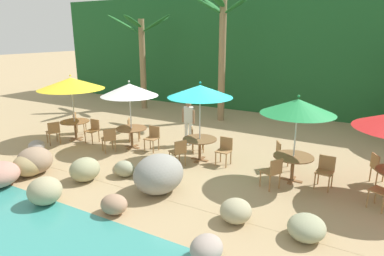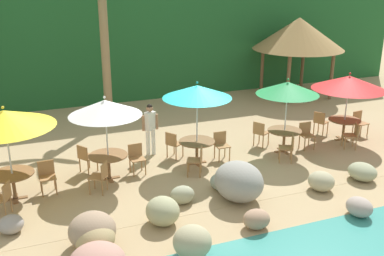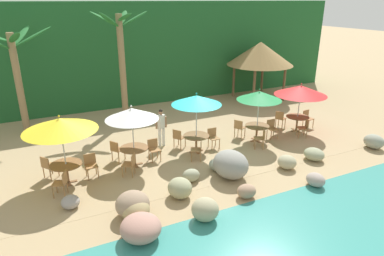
{
  "view_description": "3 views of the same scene",
  "coord_description": "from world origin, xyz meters",
  "px_view_note": "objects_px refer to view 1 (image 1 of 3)",
  "views": [
    {
      "loc": [
        4.78,
        -8.87,
        4.02
      ],
      "look_at": [
        -0.51,
        0.46,
        0.98
      ],
      "focal_mm": 31.39,
      "sensor_mm": 36.0,
      "label": 1
    },
    {
      "loc": [
        -4.96,
        -11.77,
        5.67
      ],
      "look_at": [
        -0.27,
        0.19,
        1.19
      ],
      "focal_mm": 42.73,
      "sensor_mm": 36.0,
      "label": 2
    },
    {
      "loc": [
        -6.0,
        -11.68,
        6.12
      ],
      "look_at": [
        -0.18,
        0.47,
        1.0
      ],
      "focal_mm": 31.9,
      "sensor_mm": 36.0,
      "label": 3
    }
  ],
  "objects_px": {
    "chair_yellow_inland": "(78,121)",
    "waiter_in_white": "(188,119)",
    "chair_yellow_left": "(53,131)",
    "chair_white_left": "(109,138)",
    "chair_green_inland": "(282,153)",
    "palm_tree_nearest": "(142,46)",
    "umbrella_white": "(129,90)",
    "dining_table_white": "(131,131)",
    "chair_white_inland": "(132,128)",
    "umbrella_green": "(298,107)",
    "dining_table_green": "(293,160)",
    "chair_red_inland": "(378,167)",
    "dining_table_teal": "(200,142)",
    "umbrella_yellow": "(71,83)",
    "chair_teal_inland": "(195,138)",
    "chair_green_left": "(273,171)",
    "palm_tree_second": "(222,42)",
    "chair_white_seaward": "(153,137)",
    "umbrella_teal": "(200,91)",
    "chair_teal_seaward": "(225,149)",
    "dining_table_yellow": "(75,124)",
    "chair_yellow_seaward": "(93,129)",
    "chair_teal_left": "(179,151)"
  },
  "relations": [
    {
      "from": "chair_red_inland",
      "to": "palm_tree_nearest",
      "type": "distance_m",
      "value": 12.8
    },
    {
      "from": "chair_yellow_inland",
      "to": "umbrella_white",
      "type": "xyz_separation_m",
      "value": [
        3.1,
        -0.32,
        1.61
      ]
    },
    {
      "from": "umbrella_yellow",
      "to": "chair_white_inland",
      "type": "xyz_separation_m",
      "value": [
        2.0,
        0.98,
        -1.69
      ]
    },
    {
      "from": "chair_yellow_left",
      "to": "umbrella_teal",
      "type": "height_order",
      "value": "umbrella_teal"
    },
    {
      "from": "chair_white_seaward",
      "to": "umbrella_teal",
      "type": "relative_size",
      "value": 0.34
    },
    {
      "from": "dining_table_green",
      "to": "chair_white_inland",
      "type": "bearing_deg",
      "value": 173.75
    },
    {
      "from": "chair_teal_seaward",
      "to": "dining_table_yellow",
      "type": "bearing_deg",
      "value": -175.32
    },
    {
      "from": "chair_white_seaward",
      "to": "waiter_in_white",
      "type": "height_order",
      "value": "waiter_in_white"
    },
    {
      "from": "chair_teal_seaward",
      "to": "umbrella_green",
      "type": "distance_m",
      "value": 2.72
    },
    {
      "from": "dining_table_green",
      "to": "waiter_in_white",
      "type": "height_order",
      "value": "waiter_in_white"
    },
    {
      "from": "dining_table_white",
      "to": "chair_red_inland",
      "type": "bearing_deg",
      "value": 6.45
    },
    {
      "from": "umbrella_white",
      "to": "dining_table_white",
      "type": "height_order",
      "value": "umbrella_white"
    },
    {
      "from": "umbrella_teal",
      "to": "chair_teal_seaward",
      "type": "height_order",
      "value": "umbrella_teal"
    },
    {
      "from": "chair_white_inland",
      "to": "umbrella_green",
      "type": "bearing_deg",
      "value": -6.25
    },
    {
      "from": "umbrella_yellow",
      "to": "chair_green_left",
      "type": "bearing_deg",
      "value": -3.55
    },
    {
      "from": "chair_yellow_inland",
      "to": "chair_yellow_left",
      "type": "bearing_deg",
      "value": -77.45
    },
    {
      "from": "chair_white_left",
      "to": "dining_table_green",
      "type": "distance_m",
      "value": 6.17
    },
    {
      "from": "chair_yellow_left",
      "to": "chair_white_left",
      "type": "relative_size",
      "value": 1.0
    },
    {
      "from": "chair_green_left",
      "to": "chair_red_inland",
      "type": "bearing_deg",
      "value": 35.14
    },
    {
      "from": "chair_yellow_seaward",
      "to": "umbrella_yellow",
      "type": "bearing_deg",
      "value": -172.63
    },
    {
      "from": "chair_yellow_seaward",
      "to": "chair_yellow_left",
      "type": "xyz_separation_m",
      "value": [
        -1.09,
        -0.93,
        0.0
      ]
    },
    {
      "from": "chair_white_inland",
      "to": "chair_red_inland",
      "type": "height_order",
      "value": "same"
    },
    {
      "from": "umbrella_white",
      "to": "chair_red_inland",
      "type": "relative_size",
      "value": 2.82
    },
    {
      "from": "umbrella_white",
      "to": "dining_table_yellow",
      "type": "bearing_deg",
      "value": -172.86
    },
    {
      "from": "umbrella_teal",
      "to": "chair_white_left",
      "type": "bearing_deg",
      "value": -164.22
    },
    {
      "from": "dining_table_yellow",
      "to": "chair_white_left",
      "type": "xyz_separation_m",
      "value": [
        2.17,
        -0.46,
        -0.1
      ]
    },
    {
      "from": "umbrella_teal",
      "to": "palm_tree_second",
      "type": "relative_size",
      "value": 0.46
    },
    {
      "from": "chair_white_inland",
      "to": "palm_tree_second",
      "type": "xyz_separation_m",
      "value": [
        1.63,
        4.59,
        3.12
      ]
    },
    {
      "from": "chair_green_inland",
      "to": "palm_tree_nearest",
      "type": "xyz_separation_m",
      "value": [
        -8.98,
        4.93,
        2.83
      ]
    },
    {
      "from": "chair_yellow_seaward",
      "to": "umbrella_white",
      "type": "bearing_deg",
      "value": 7.02
    },
    {
      "from": "umbrella_yellow",
      "to": "chair_yellow_seaward",
      "type": "xyz_separation_m",
      "value": [
        0.85,
        0.11,
        -1.69
      ]
    },
    {
      "from": "dining_table_white",
      "to": "chair_teal_left",
      "type": "xyz_separation_m",
      "value": [
        2.43,
        -0.7,
        -0.1
      ]
    },
    {
      "from": "umbrella_green",
      "to": "dining_table_yellow",
      "type": "bearing_deg",
      "value": -177.96
    },
    {
      "from": "chair_teal_seaward",
      "to": "palm_tree_second",
      "type": "bearing_deg",
      "value": 116.18
    },
    {
      "from": "dining_table_yellow",
      "to": "chair_yellow_seaward",
      "type": "height_order",
      "value": "chair_yellow_seaward"
    },
    {
      "from": "chair_yellow_inland",
      "to": "chair_red_inland",
      "type": "bearing_deg",
      "value": 2.95
    },
    {
      "from": "chair_red_inland",
      "to": "chair_teal_inland",
      "type": "bearing_deg",
      "value": -178.83
    },
    {
      "from": "chair_white_left",
      "to": "dining_table_white",
      "type": "bearing_deg",
      "value": 64.71
    },
    {
      "from": "chair_yellow_inland",
      "to": "waiter_in_white",
      "type": "xyz_separation_m",
      "value": [
        4.73,
        0.98,
        0.47
      ]
    },
    {
      "from": "chair_teal_inland",
      "to": "chair_green_left",
      "type": "relative_size",
      "value": 1.0
    },
    {
      "from": "chair_green_left",
      "to": "umbrella_yellow",
      "type": "bearing_deg",
      "value": 176.45
    },
    {
      "from": "dining_table_white",
      "to": "waiter_in_white",
      "type": "relative_size",
      "value": 0.65
    },
    {
      "from": "umbrella_yellow",
      "to": "dining_table_white",
      "type": "bearing_deg",
      "value": 7.14
    },
    {
      "from": "dining_table_teal",
      "to": "chair_yellow_left",
      "type": "bearing_deg",
      "value": -167.32
    },
    {
      "from": "chair_teal_seaward",
      "to": "dining_table_green",
      "type": "relative_size",
      "value": 0.79
    },
    {
      "from": "chair_yellow_inland",
      "to": "palm_tree_second",
      "type": "height_order",
      "value": "palm_tree_second"
    },
    {
      "from": "chair_teal_inland",
      "to": "chair_red_inland",
      "type": "relative_size",
      "value": 1.0
    },
    {
      "from": "umbrella_yellow",
      "to": "chair_green_inland",
      "type": "relative_size",
      "value": 2.91
    },
    {
      "from": "chair_white_left",
      "to": "chair_teal_inland",
      "type": "relative_size",
      "value": 1.0
    },
    {
      "from": "chair_teal_left",
      "to": "dining_table_teal",
      "type": "bearing_deg",
      "value": 69.15
    }
  ]
}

